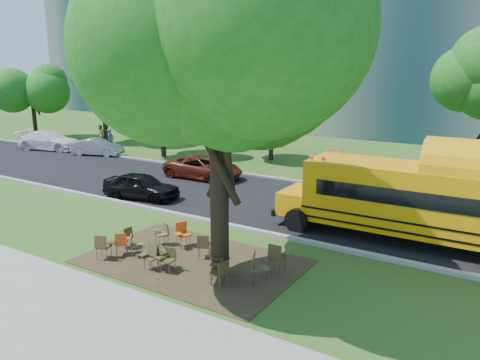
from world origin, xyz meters
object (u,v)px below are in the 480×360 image
Objects in this scene: bg_car_silver at (97,147)px; chair_0 at (103,245)px; chair_8 at (127,235)px; chair_9 at (163,232)px; school_bus at (452,204)px; chair_7 at (258,266)px; chair_10 at (182,232)px; pedestrian_a at (111,140)px; chair_14 at (221,271)px; pedestrian_b at (100,134)px; chair_1 at (135,243)px; black_car at (141,186)px; chair_5 at (168,257)px; bg_car_red at (203,167)px; chair_6 at (218,269)px; bg_car_white at (50,141)px; chair_12 at (218,255)px; chair_3 at (152,255)px; main_tree at (218,95)px; chair_2 at (122,241)px; chair_11 at (204,244)px; chair_4 at (156,253)px; chair_13 at (277,255)px.

chair_0 is at bearing -149.44° from bg_car_silver.
chair_9 is (0.90, 0.86, 0.04)m from chair_8.
school_bus is 12.51× the size of chair_7.
chair_10 is 0.51× the size of pedestrian_a.
chair_9 reaches higher than chair_14.
pedestrian_b is at bearing -147.08° from chair_7.
black_car is at bearing 175.27° from chair_1.
bg_car_red reaches higher than chair_5.
chair_1 is at bearing -144.82° from school_bus.
bg_car_white is (-23.84, 11.80, 0.25)m from chair_6.
bg_car_red reaches higher than chair_12.
chair_6 is (2.32, 0.31, -0.02)m from chair_3.
black_car is (-6.53, 5.66, 0.14)m from chair_5.
main_tree reaches higher than black_car.
chair_2 reaches higher than chair_3.
chair_9 is 20.02m from pedestrian_a.
bg_car_white is at bearing 1.78° from chair_9.
chair_10 is at bearing -129.63° from bg_car_white.
bg_car_white is (-21.52, 12.12, 0.23)m from chair_3.
bg_car_red is 2.64× the size of pedestrian_a.
chair_8 is 0.22× the size of bg_car_silver.
chair_12 is 12.57m from bg_car_red.
pedestrian_b reaches higher than bg_car_silver.
chair_0 is at bearing 21.14° from pedestrian_b.
chair_1 is 0.89× the size of chair_10.
bg_car_white reaches higher than chair_3.
chair_5 is 12.48m from bg_car_red.
chair_2 is at bearing 22.54° from pedestrian_b.
chair_11 is 1.16m from chair_12.
chair_8 is at bearing -139.65° from pedestrian_a.
black_car reaches higher than chair_0.
black_car is (-6.09, 5.70, 0.08)m from chair_4.
chair_14 is 0.23× the size of bg_car_silver.
school_bus is at bearing -121.75° from bg_car_silver.
main_tree is at bearing -141.92° from bg_car_red.
chair_14 is at bearing 6.58° from chair_4.
pedestrian_b is at bearing -7.95° from chair_9.
chair_9 is 1.01× the size of chair_14.
bg_car_white is at bearing 108.65° from chair_2.
chair_5 is (0.44, 0.03, -0.07)m from chair_4.
chair_2 is 0.47× the size of pedestrian_a.
chair_11 is 21.69m from pedestrian_a.
main_tree is 6.33m from chair_8.
chair_5 is at bearing 10.15° from chair_4.
chair_4 is (-7.47, -6.71, -1.07)m from school_bus.
chair_6 is 0.81× the size of chair_13.
school_bus is (5.61, 5.91, -3.81)m from main_tree.
chair_7 reaches higher than chair_14.
chair_0 is 5.72m from chair_13.
chair_6 is (0.35, -0.59, -4.97)m from main_tree.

